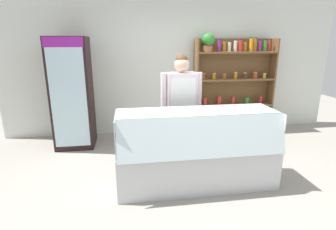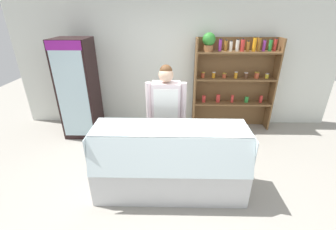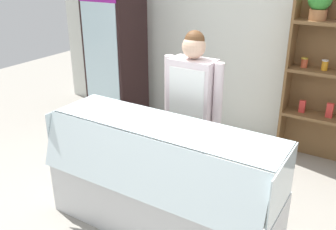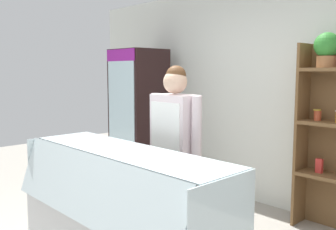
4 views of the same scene
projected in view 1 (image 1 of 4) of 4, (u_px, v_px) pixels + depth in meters
ground_plane at (201, 180)px, 3.63m from camera, size 12.00×12.00×0.00m
back_wall at (174, 67)px, 5.35m from camera, size 6.80×0.10×2.70m
drinks_fridge at (72, 94)px, 4.60m from camera, size 0.66×0.64×1.93m
shelving_unit at (231, 77)px, 5.35m from camera, size 1.65×0.29×2.00m
deli_display_case at (196, 162)px, 3.45m from camera, size 2.05×0.73×1.01m
shop_clerk at (181, 101)px, 3.89m from camera, size 0.62×0.25×1.68m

